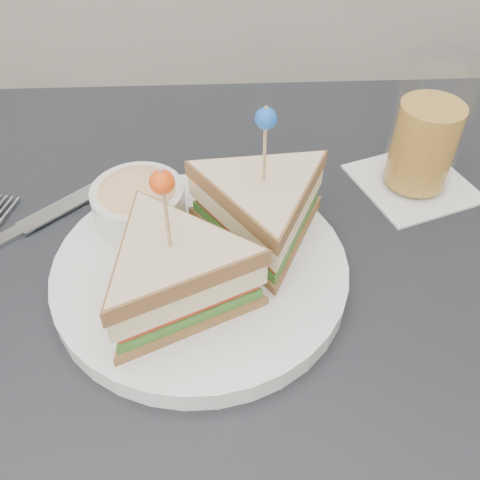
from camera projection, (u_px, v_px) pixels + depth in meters
name	position (u px, v px, depth m)	size (l,w,h in m)	color
table	(231.00, 330.00, 0.57)	(0.80, 0.80, 0.75)	black
plate_meal	(207.00, 242.00, 0.50)	(0.33, 0.31, 0.17)	silver
cutlery_knife	(29.00, 225.00, 0.58)	(0.18, 0.17, 0.01)	#B6BBC2
drink_set	(426.00, 134.00, 0.58)	(0.16, 0.16, 0.16)	silver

